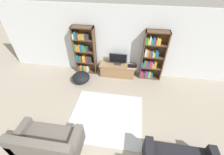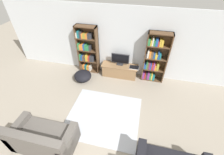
{
  "view_description": "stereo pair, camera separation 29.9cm",
  "coord_description": "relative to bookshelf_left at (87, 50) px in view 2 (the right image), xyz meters",
  "views": [
    {
      "loc": [
        0.59,
        -0.78,
        3.8
      ],
      "look_at": [
        0.03,
        2.93,
        0.7
      ],
      "focal_mm": 24.0,
      "sensor_mm": 36.0,
      "label": 1
    },
    {
      "loc": [
        0.89,
        -0.72,
        3.8
      ],
      "look_at": [
        0.03,
        2.93,
        0.7
      ],
      "focal_mm": 24.0,
      "sensor_mm": 36.0,
      "label": 2
    }
  ],
  "objects": [
    {
      "name": "area_rug",
      "position": [
        1.23,
        -2.14,
        -0.91
      ],
      "size": [
        2.13,
        1.88,
        0.02
      ],
      "color": "#B2B7C1",
      "rests_on": "ground_plane"
    },
    {
      "name": "laptop",
      "position": [
        1.88,
        -0.14,
        -0.41
      ],
      "size": [
        0.36,
        0.26,
        0.03
      ],
      "color": "silver",
      "rests_on": "tv_stand"
    },
    {
      "name": "bookshelf_right",
      "position": [
        2.54,
        0.0,
        -0.01
      ],
      "size": [
        0.8,
        0.3,
        1.9
      ],
      "color": "#513823",
      "rests_on": "ground_plane"
    },
    {
      "name": "couch_left_sectional",
      "position": [
        0.03,
        -3.34,
        -0.63
      ],
      "size": [
        1.54,
        0.81,
        0.87
      ],
      "color": "#56514C",
      "rests_on": "ground_plane"
    },
    {
      "name": "bookshelf_left",
      "position": [
        0.0,
        0.0,
        0.0
      ],
      "size": [
        0.8,
        0.3,
        1.9
      ],
      "color": "#513823",
      "rests_on": "ground_plane"
    },
    {
      "name": "tv_stand",
      "position": [
        1.31,
        -0.11,
        -0.67
      ],
      "size": [
        1.39,
        0.44,
        0.5
      ],
      "color": "#8E6B47",
      "rests_on": "ground_plane"
    },
    {
      "name": "beanbag_ottoman",
      "position": [
        -0.0,
        -0.7,
        -0.72
      ],
      "size": [
        0.66,
        0.66,
        0.4
      ],
      "primitive_type": "ellipsoid",
      "color": "black",
      "rests_on": "ground_plane"
    },
    {
      "name": "television",
      "position": [
        1.31,
        -0.05,
        -0.18
      ],
      "size": [
        0.68,
        0.16,
        0.46
      ],
      "color": "#2D2D33",
      "rests_on": "tv_stand"
    },
    {
      "name": "wall_back",
      "position": [
        1.22,
        0.18,
        0.38
      ],
      "size": [
        8.8,
        0.06,
        2.6
      ],
      "color": "silver",
      "rests_on": "ground_plane"
    }
  ]
}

